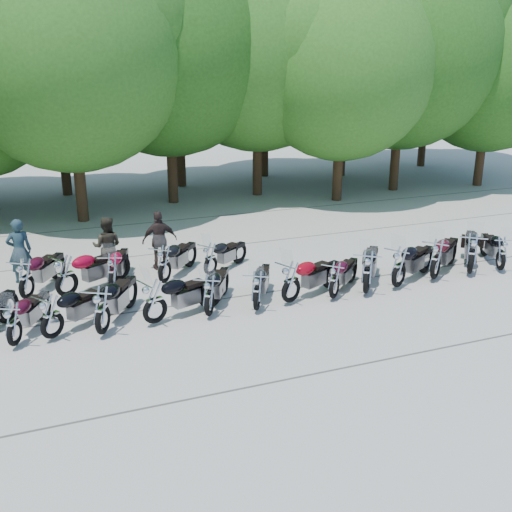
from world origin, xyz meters
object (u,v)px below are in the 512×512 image
object	(u,v)px
motorcycle_12	(472,252)
motorcycle_3	(102,309)
motorcycle_7	(291,281)
motorcycle_6	(257,290)
motorcycle_4	(155,300)
motorcycle_13	(502,252)
motorcycle_2	(51,315)
motorcycle_11	(436,258)
motorcycle_18	(210,258)
motorcycle_17	(164,263)
motorcycle_14	(26,278)
rider_0	(19,251)
motorcycle_16	(112,271)
motorcycle_1	(13,323)
rider_1	(107,247)
motorcycle_8	(335,279)
rider_2	(160,240)
motorcycle_10	(399,266)
motorcycle_15	(66,275)
motorcycle_5	(209,294)
motorcycle_9	(367,271)

from	to	relation	value
motorcycle_12	motorcycle_3	bearing A→B (deg)	40.41
motorcycle_7	motorcycle_6	bearing A→B (deg)	74.25
motorcycle_4	motorcycle_13	distance (m)	10.50
motorcycle_2	motorcycle_11	world-z (taller)	motorcycle_11
motorcycle_12	motorcycle_18	xyz separation A→B (m)	(-7.20, 2.70, -0.15)
motorcycle_17	motorcycle_14	bearing A→B (deg)	38.35
motorcycle_11	rider_0	bearing A→B (deg)	31.77
motorcycle_16	motorcycle_17	distance (m)	1.45
motorcycle_1	rider_1	bearing A→B (deg)	-97.02
motorcycle_8	motorcycle_1	bearing A→B (deg)	46.69
motorcycle_8	rider_2	xyz separation A→B (m)	(-3.75, 4.14, 0.32)
motorcycle_4	motorcycle_18	size ratio (longest dim) A/B	1.14
motorcycle_3	motorcycle_11	distance (m)	9.43
motorcycle_10	motorcycle_18	xyz separation A→B (m)	(-4.58, 2.86, -0.11)
motorcycle_6	motorcycle_14	size ratio (longest dim) A/B	0.93
motorcycle_1	rider_1	distance (m)	4.78
motorcycle_15	rider_2	size ratio (longest dim) A/B	1.32
motorcycle_5	motorcycle_7	bearing A→B (deg)	-148.07
motorcycle_4	motorcycle_16	size ratio (longest dim) A/B	1.06
motorcycle_6	motorcycle_15	world-z (taller)	motorcycle_15
motorcycle_3	motorcycle_4	distance (m)	1.26
motorcycle_6	motorcycle_18	distance (m)	2.93
motorcycle_3	motorcycle_9	xyz separation A→B (m)	(7.00, -0.02, 0.02)
motorcycle_16	motorcycle_9	bearing A→B (deg)	177.28
motorcycle_6	rider_0	size ratio (longest dim) A/B	1.15
motorcycle_12	motorcycle_14	size ratio (longest dim) A/B	1.10
rider_0	motorcycle_7	bearing A→B (deg)	141.40
motorcycle_4	motorcycle_10	xyz separation A→B (m)	(6.83, -0.07, 0.03)
motorcycle_4	motorcycle_12	distance (m)	9.44
motorcycle_15	motorcycle_17	xyz separation A→B (m)	(2.67, 0.06, -0.03)
motorcycle_9	motorcycle_13	size ratio (longest dim) A/B	1.14
motorcycle_5	motorcycle_10	bearing A→B (deg)	-149.39
motorcycle_2	rider_0	xyz separation A→B (m)	(-0.59, 4.30, 0.31)
motorcycle_6	motorcycle_11	world-z (taller)	motorcycle_11
rider_1	motorcycle_16	bearing A→B (deg)	106.68
motorcycle_1	motorcycle_12	distance (m)	12.60
motorcycle_10	motorcycle_11	xyz separation A→B (m)	(1.35, 0.16, 0.01)
motorcycle_11	motorcycle_16	size ratio (longest dim) A/B	1.13
motorcycle_14	motorcycle_8	bearing A→B (deg)	-169.41
motorcycle_15	motorcycle_17	size ratio (longest dim) A/B	1.05
motorcycle_2	motorcycle_17	size ratio (longest dim) A/B	0.97
motorcycle_2	motorcycle_13	xyz separation A→B (m)	(12.85, -0.04, -0.01)
motorcycle_3	motorcycle_14	bearing A→B (deg)	-30.85
motorcycle_6	motorcycle_14	xyz separation A→B (m)	(-5.41, 2.90, 0.05)
motorcycle_8	rider_1	bearing A→B (deg)	9.83
motorcycle_2	motorcycle_10	size ratio (longest dim) A/B	0.91
motorcycle_9	rider_0	size ratio (longest dim) A/B	1.32
motorcycle_14	rider_2	bearing A→B (deg)	-130.76
motorcycle_7	motorcycle_10	distance (m)	3.25
motorcycle_16	motorcycle_18	world-z (taller)	motorcycle_16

